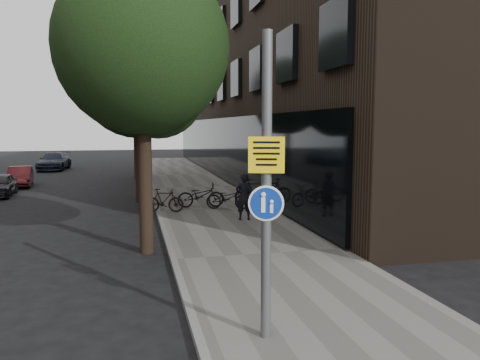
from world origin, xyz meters
name	(u,v)px	position (x,y,z in m)	size (l,w,h in m)	color
ground	(300,308)	(0.00, 0.00, 0.00)	(120.00, 120.00, 0.00)	black
sidewalk	(216,210)	(0.25, 10.00, 0.06)	(4.50, 60.00, 0.12)	slate
curb_edge	(158,212)	(-2.00, 10.00, 0.07)	(0.15, 60.00, 0.13)	slate
building_right_dark_brick	(307,39)	(8.50, 22.00, 9.00)	(12.00, 40.00, 18.00)	black
street_tree_near	(145,56)	(-2.53, 4.64, 5.11)	(4.40, 4.40, 7.50)	black
street_tree_mid	(139,84)	(-2.53, 13.14, 5.11)	(5.00, 5.00, 7.80)	black
street_tree_far	(137,97)	(-2.53, 22.14, 5.11)	(5.00, 5.00, 7.80)	black
signpost	(266,187)	(-1.00, -1.20, 2.43)	(0.51, 0.19, 4.57)	#595B5E
pedestrian	(244,197)	(0.79, 7.60, 0.92)	(0.58, 0.38, 1.60)	black
parked_bike_facade_near	(228,198)	(0.67, 9.78, 0.56)	(0.59, 1.68, 0.89)	black
parked_bike_facade_far	(255,192)	(2.00, 10.62, 0.65)	(0.50, 1.75, 1.05)	black
parked_bike_curb_near	(201,195)	(-0.30, 10.42, 0.60)	(0.64, 1.82, 0.96)	black
parked_bike_curb_far	(164,200)	(-1.80, 9.66, 0.57)	(0.42, 1.49, 0.89)	black
parked_car_mid	(20,176)	(-8.98, 20.07, 0.55)	(1.16, 3.33, 1.10)	maroon
parked_car_far	(54,161)	(-8.68, 30.05, 0.67)	(1.87, 4.59, 1.33)	#1D2334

